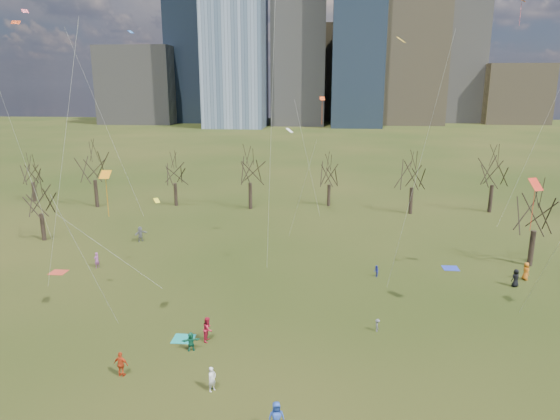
# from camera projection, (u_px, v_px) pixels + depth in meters

# --- Properties ---
(ground) EXTENTS (500.00, 500.00, 0.00)m
(ground) POSITION_uv_depth(u_px,v_px,m) (266.00, 339.00, 37.56)
(ground) COLOR black
(ground) RESTS_ON ground
(downtown_skyline) EXTENTS (212.50, 78.00, 118.00)m
(downtown_skyline) POSITION_uv_depth(u_px,v_px,m) (312.00, 39.00, 231.65)
(downtown_skyline) COLOR slate
(downtown_skyline) RESTS_ON ground
(bare_tree_row) EXTENTS (113.04, 29.80, 9.50)m
(bare_tree_row) POSITION_uv_depth(u_px,v_px,m) (295.00, 173.00, 72.02)
(bare_tree_row) COLOR black
(bare_tree_row) RESTS_ON ground
(blanket_teal) EXTENTS (1.60, 1.50, 0.03)m
(blanket_teal) POSITION_uv_depth(u_px,v_px,m) (183.00, 339.00, 37.53)
(blanket_teal) COLOR teal
(blanket_teal) RESTS_ON ground
(blanket_navy) EXTENTS (1.60, 1.50, 0.03)m
(blanket_navy) POSITION_uv_depth(u_px,v_px,m) (450.00, 268.00, 51.94)
(blanket_navy) COLOR #2537B0
(blanket_navy) RESTS_ON ground
(blanket_crimson) EXTENTS (1.60, 1.50, 0.03)m
(blanket_crimson) POSITION_uv_depth(u_px,v_px,m) (58.00, 272.00, 50.79)
(blanket_crimson) COLOR red
(blanket_crimson) RESTS_ON ground
(person_0) EXTENTS (1.05, 0.82, 1.90)m
(person_0) POSITION_uv_depth(u_px,v_px,m) (276.00, 418.00, 27.22)
(person_0) COLOR #2647A6
(person_0) RESTS_ON ground
(person_1) EXTENTS (0.66, 0.71, 1.62)m
(person_1) POSITION_uv_depth(u_px,v_px,m) (212.00, 379.00, 31.02)
(person_1) COLOR white
(person_1) RESTS_ON ground
(person_2) EXTENTS (0.78, 0.97, 1.90)m
(person_2) POSITION_uv_depth(u_px,v_px,m) (208.00, 329.00, 37.06)
(person_2) COLOR red
(person_2) RESTS_ON ground
(person_3) EXTENTS (0.40, 0.67, 1.02)m
(person_3) POSITION_uv_depth(u_px,v_px,m) (377.00, 325.00, 38.59)
(person_3) COLOR #5C5D61
(person_3) RESTS_ON ground
(person_4) EXTENTS (1.07, 0.59, 1.73)m
(person_4) POSITION_uv_depth(u_px,v_px,m) (121.00, 364.00, 32.56)
(person_4) COLOR red
(person_4) RESTS_ON ground
(person_5) EXTENTS (1.38, 0.83, 1.42)m
(person_5) POSITION_uv_depth(u_px,v_px,m) (191.00, 342.00, 35.74)
(person_5) COLOR #186C49
(person_5) RESTS_ON ground
(person_6) EXTENTS (1.01, 0.89, 1.75)m
(person_6) POSITION_uv_depth(u_px,v_px,m) (516.00, 278.00, 47.03)
(person_6) COLOR black
(person_6) RESTS_ON ground
(person_7) EXTENTS (0.60, 0.72, 1.67)m
(person_7) POSITION_uv_depth(u_px,v_px,m) (97.00, 260.00, 51.92)
(person_7) COLOR #A25199
(person_7) RESTS_ON ground
(person_8) EXTENTS (0.46, 0.58, 1.17)m
(person_8) POSITION_uv_depth(u_px,v_px,m) (376.00, 271.00, 49.53)
(person_8) COLOR #2A33B7
(person_8) RESTS_ON ground
(person_11) EXTENTS (1.46, 1.75, 1.88)m
(person_11) POSITION_uv_depth(u_px,v_px,m) (140.00, 234.00, 60.62)
(person_11) COLOR slate
(person_11) RESTS_ON ground
(person_12) EXTENTS (0.69, 0.94, 1.77)m
(person_12) POSITION_uv_depth(u_px,v_px,m) (526.00, 271.00, 48.71)
(person_12) COLOR orange
(person_12) RESTS_ON ground
(kites_airborne) EXTENTS (61.73, 39.26, 36.86)m
(kites_airborne) POSITION_uv_depth(u_px,v_px,m) (303.00, 138.00, 45.91)
(kites_airborne) COLOR orange
(kites_airborne) RESTS_ON ground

